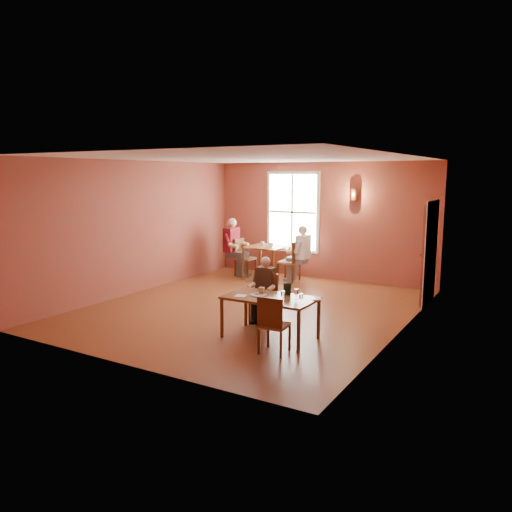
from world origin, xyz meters
The scene contains 29 objects.
ground centered at (0.00, 0.00, 0.00)m, with size 6.00×7.00×0.01m, color brown.
wall_back centered at (0.00, 3.50, 1.50)m, with size 6.00×0.04×3.00m, color brown.
wall_front centered at (0.00, -3.50, 1.50)m, with size 6.00×0.04×3.00m, color brown.
wall_left centered at (-3.00, 0.00, 1.50)m, with size 0.04×7.00×3.00m, color brown.
wall_right centered at (3.00, 0.00, 1.50)m, with size 0.04×7.00×3.00m, color brown.
ceiling centered at (0.00, 0.00, 3.00)m, with size 6.00×7.00×0.04m, color white.
window centered at (-0.80, 3.45, 1.70)m, with size 1.36×0.10×1.96m, color white.
door centered at (2.94, 2.30, 1.05)m, with size 0.12×1.04×2.10m, color maroon.
wall_sconce centered at (0.90, 3.40, 2.20)m, with size 0.16×0.16×0.28m, color brown.
main_table centered at (1.22, -1.41, 0.35)m, with size 1.49×0.84×0.70m, color brown, non-canonical shape.
chair_diner_main centered at (0.72, -0.76, 0.45)m, with size 0.40×0.40×0.90m, color #4F331B, non-canonical shape.
diner_main centered at (0.72, -0.79, 0.58)m, with size 0.46×0.46×1.16m, color black, non-canonical shape.
chair_empty centered at (1.61, -1.98, 0.45)m, with size 0.40×0.40×0.90m, color #502D12, non-canonical shape.
plate_food centered at (1.01, -1.43, 0.72)m, with size 0.28×0.28×0.04m, color silver.
sandwich centered at (1.02, -1.34, 0.75)m, with size 0.09×0.08×0.10m, color tan.
goblet_a centered at (1.64, -1.31, 0.78)m, with size 0.07×0.07×0.17m, color silver, non-canonical shape.
goblet_b centered at (1.84, -1.54, 0.78)m, with size 0.07×0.07×0.17m, color white, non-canonical shape.
goblet_c centered at (1.53, -1.56, 0.79)m, with size 0.07×0.07×0.18m, color white, non-canonical shape.
menu_stand centered at (1.40, -1.14, 0.80)m, with size 0.12×0.06×0.20m, color black.
knife centered at (1.19, -1.65, 0.70)m, with size 0.19×0.01×0.00m, color silver.
napkin centered at (0.77, -1.60, 0.70)m, with size 0.18×0.18×0.01m, color white.
side_plate centered at (1.95, -1.17, 0.70)m, with size 0.17×0.17×0.01m, color silver.
second_table centered at (-1.19, 2.76, 0.42)m, with size 0.96×0.96×0.85m, color brown, non-canonical shape.
chair_diner_white centered at (-0.54, 2.76, 0.51)m, with size 0.45×0.45×1.03m, color brown, non-canonical shape.
diner_white centered at (-0.51, 2.76, 0.69)m, with size 0.55×0.55×1.37m, color white, non-canonical shape.
chair_diner_maroon centered at (-1.84, 2.76, 0.49)m, with size 0.44×0.44×0.99m, color brown, non-canonical shape.
diner_maroon centered at (-1.87, 2.76, 0.74)m, with size 0.59×0.59×1.49m, color maroon, non-canonical shape.
cup_a centered at (-1.04, 2.69, 0.90)m, with size 0.14×0.14×0.11m, color white.
cup_b centered at (-1.38, 2.87, 0.90)m, with size 0.11×0.11×0.10m, color white.
Camera 1 is at (5.07, -8.38, 2.68)m, focal length 35.00 mm.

